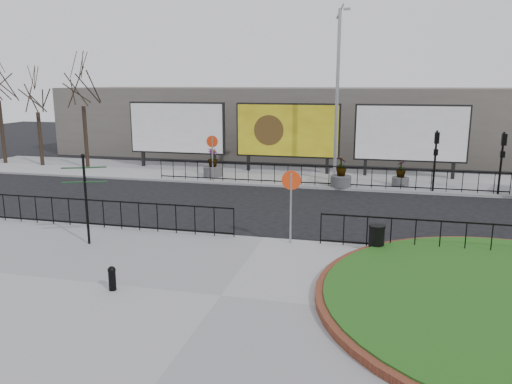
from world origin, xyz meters
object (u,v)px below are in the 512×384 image
(litter_bin, at_px, (377,238))
(planter_c, at_px, (401,176))
(billboard_mid, at_px, (287,131))
(planter_a, at_px, (213,167))
(fingerpost_sign, at_px, (85,190))
(lamp_post, at_px, (337,93))
(planter_b, at_px, (341,176))
(bollard, at_px, (112,277))

(litter_bin, xyz_separation_m, planter_c, (1.17, 10.98, 0.05))
(billboard_mid, bearing_deg, litter_bin, -68.64)
(planter_c, bearing_deg, billboard_mid, 158.23)
(planter_a, bearing_deg, fingerpost_sign, -90.70)
(lamp_post, relative_size, planter_b, 5.87)
(bollard, height_order, litter_bin, litter_bin)
(lamp_post, relative_size, planter_a, 5.80)
(lamp_post, xyz_separation_m, bollard, (-4.34, -16.33, -4.35))
(bollard, height_order, planter_a, planter_a)
(lamp_post, xyz_separation_m, planter_c, (3.47, -0.62, -4.22))
(fingerpost_sign, distance_m, litter_bin, 9.57)
(litter_bin, xyz_separation_m, planter_a, (-9.20, 11.19, 0.11))
(bollard, relative_size, planter_b, 0.41)
(billboard_mid, xyz_separation_m, planter_c, (6.48, -2.59, -1.99))
(lamp_post, bearing_deg, planter_b, -73.77)
(bollard, xyz_separation_m, planter_a, (-2.55, 15.92, 0.20))
(litter_bin, height_order, planter_c, planter_c)
(planter_c, bearing_deg, planter_b, -162.54)
(lamp_post, relative_size, fingerpost_sign, 3.04)
(billboard_mid, xyz_separation_m, planter_a, (-3.89, -2.38, -1.93))
(billboard_mid, distance_m, litter_bin, 14.72)
(billboard_mid, bearing_deg, bollard, -94.18)
(fingerpost_sign, height_order, planter_a, fingerpost_sign)
(bollard, relative_size, planter_a, 0.41)
(bollard, bearing_deg, lamp_post, 75.10)
(fingerpost_sign, xyz_separation_m, planter_a, (0.16, 12.64, -1.28))
(bollard, bearing_deg, litter_bin, 35.43)
(fingerpost_sign, bearing_deg, billboard_mid, 55.43)
(billboard_mid, height_order, planter_c, billboard_mid)
(fingerpost_sign, bearing_deg, planter_c, 30.26)
(lamp_post, bearing_deg, fingerpost_sign, -118.38)
(lamp_post, xyz_separation_m, litter_bin, (2.30, -11.60, -4.27))
(litter_bin, distance_m, planter_c, 11.05)
(lamp_post, relative_size, planter_c, 6.94)
(fingerpost_sign, height_order, bollard, fingerpost_sign)
(billboard_mid, distance_m, planter_a, 4.95)
(planter_b, bearing_deg, bollard, -108.01)
(lamp_post, height_order, fingerpost_sign, lamp_post)
(bollard, height_order, planter_b, planter_b)
(fingerpost_sign, height_order, planter_b, fingerpost_sign)
(litter_bin, height_order, planter_b, planter_b)
(bollard, bearing_deg, planter_a, 99.11)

